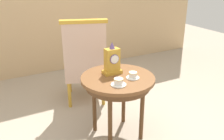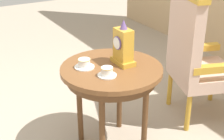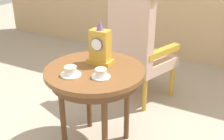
{
  "view_description": "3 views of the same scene",
  "coord_description": "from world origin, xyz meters",
  "px_view_note": "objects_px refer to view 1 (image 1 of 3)",
  "views": [
    {
      "loc": [
        -1.05,
        -1.92,
        1.68
      ],
      "look_at": [
        0.05,
        0.14,
        0.74
      ],
      "focal_mm": 40.12,
      "sensor_mm": 36.0,
      "label": 1
    },
    {
      "loc": [
        1.92,
        -1.01,
        1.66
      ],
      "look_at": [
        0.1,
        0.06,
        0.67
      ],
      "focal_mm": 52.1,
      "sensor_mm": 36.0,
      "label": 2
    },
    {
      "loc": [
        1.06,
        -1.51,
        1.54
      ],
      "look_at": [
        0.16,
        0.19,
        0.64
      ],
      "focal_mm": 44.79,
      "sensor_mm": 36.0,
      "label": 3
    }
  ],
  "objects_px": {
    "side_table": "(118,84)",
    "teacup_right": "(133,76)",
    "armchair": "(85,61)",
    "mantel_clock": "(112,61)",
    "teacup_left": "(119,82)"
  },
  "relations": [
    {
      "from": "mantel_clock",
      "to": "teacup_left",
      "type": "bearing_deg",
      "value": -106.1
    },
    {
      "from": "mantel_clock",
      "to": "armchair",
      "type": "distance_m",
      "value": 0.77
    },
    {
      "from": "side_table",
      "to": "teacup_right",
      "type": "distance_m",
      "value": 0.19
    },
    {
      "from": "teacup_right",
      "to": "mantel_clock",
      "type": "height_order",
      "value": "mantel_clock"
    },
    {
      "from": "side_table",
      "to": "teacup_right",
      "type": "height_order",
      "value": "teacup_right"
    },
    {
      "from": "side_table",
      "to": "teacup_right",
      "type": "bearing_deg",
      "value": -42.04
    },
    {
      "from": "teacup_left",
      "to": "teacup_right",
      "type": "bearing_deg",
      "value": 19.7
    },
    {
      "from": "teacup_left",
      "to": "mantel_clock",
      "type": "height_order",
      "value": "mantel_clock"
    },
    {
      "from": "side_table",
      "to": "teacup_right",
      "type": "xyz_separation_m",
      "value": [
        0.11,
        -0.1,
        0.11
      ]
    },
    {
      "from": "teacup_right",
      "to": "armchair",
      "type": "xyz_separation_m",
      "value": [
        -0.13,
        0.94,
        -0.12
      ]
    },
    {
      "from": "mantel_clock",
      "to": "armchair",
      "type": "relative_size",
      "value": 0.29
    },
    {
      "from": "mantel_clock",
      "to": "armchair",
      "type": "bearing_deg",
      "value": 90.33
    },
    {
      "from": "side_table",
      "to": "armchair",
      "type": "distance_m",
      "value": 0.84
    },
    {
      "from": "teacup_right",
      "to": "mantel_clock",
      "type": "bearing_deg",
      "value": 120.93
    },
    {
      "from": "side_table",
      "to": "teacup_right",
      "type": "relative_size",
      "value": 5.67
    }
  ]
}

